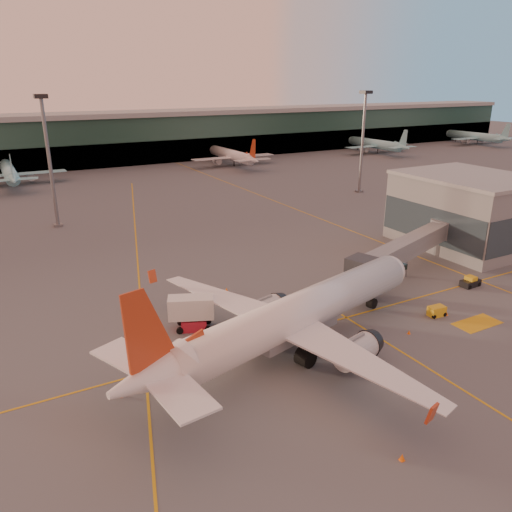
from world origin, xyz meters
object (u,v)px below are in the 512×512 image
main_airplane (293,318)px  gpu_cart (437,311)px  pushback_tug (470,282)px  catering_truck (192,311)px

main_airplane → gpu_cart: (20.75, -1.41, -3.53)m
main_airplane → pushback_tug: 32.83m
main_airplane → catering_truck: bearing=111.5°
gpu_cart → pushback_tug: size_ratio=0.76×
gpu_cart → pushback_tug: bearing=25.8°
catering_truck → pushback_tug: size_ratio=1.94×
catering_truck → gpu_cart: size_ratio=2.54×
main_airplane → pushback_tug: bearing=-9.4°
main_airplane → pushback_tug: (32.50, 3.00, -3.53)m
gpu_cart → pushback_tug: 12.55m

